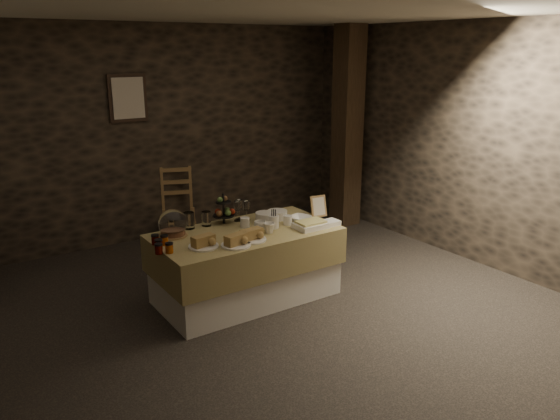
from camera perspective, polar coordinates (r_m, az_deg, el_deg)
ground_plane at (r=5.03m, az=-3.09°, el=-10.76°), size 5.50×5.00×0.01m
room_shell at (r=4.53m, az=-3.40°, el=7.08°), size 5.52×5.02×2.60m
buffet_table at (r=5.17m, az=-3.59°, el=-5.24°), size 1.70×0.90×0.67m
chair at (r=6.98m, az=-10.81°, el=0.32°), size 0.53×0.51×0.68m
timber_column at (r=7.27m, az=7.05°, el=8.49°), size 0.30×0.30×2.60m
framed_picture at (r=6.68m, az=-15.62°, el=11.21°), size 0.45×0.04×0.55m
plate_stack_a at (r=5.31m, az=-1.57°, el=-0.79°), size 0.19×0.19×0.10m
plate_stack_b at (r=5.42m, az=-0.29°, el=-0.49°), size 0.20×0.20×0.08m
cutlery_holder at (r=5.15m, az=-0.66°, el=-1.24°), size 0.10×0.10×0.12m
cup_a at (r=5.08m, az=-2.08°, el=-1.66°), size 0.12×0.12×0.09m
cup_b at (r=5.01m, az=-1.12°, el=-1.89°), size 0.13×0.13×0.10m
mug_c at (r=5.18m, az=-3.69°, el=-1.31°), size 0.09×0.09×0.09m
mug_d at (r=5.25m, az=0.82°, el=-1.06°), size 0.08×0.08×0.09m
bowl at (r=5.36m, az=2.12°, el=-0.90°), size 0.26×0.26×0.05m
cake_dome at (r=5.01m, az=-11.17°, el=-1.54°), size 0.26×0.26×0.26m
fruit_stand at (r=5.29m, az=-5.84°, el=-0.15°), size 0.21×0.21×0.30m
bread_platter_left at (r=4.70m, az=-8.01°, el=-3.41°), size 0.26×0.26×0.11m
bread_platter_center at (r=4.70m, az=-4.64°, el=-3.30°), size 0.26×0.26×0.11m
bread_platter_right at (r=4.83m, az=-2.97°, el=-2.73°), size 0.26×0.26×0.11m
jam_jars at (r=4.73m, az=-12.30°, el=-3.57°), size 0.18×0.32×0.07m
tart_dish at (r=5.16m, az=3.23°, el=-1.54°), size 0.30×0.22×0.07m
square_dish at (r=5.27m, az=5.36°, el=-1.31°), size 0.14×0.14×0.04m
menu_frame at (r=5.55m, az=4.04°, el=0.39°), size 0.18×0.09×0.22m
storage_jar_a at (r=5.19m, az=-9.49°, el=-1.09°), size 0.10×0.10×0.16m
storage_jar_b at (r=5.25m, az=-7.71°, el=-0.91°), size 0.09×0.09×0.14m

